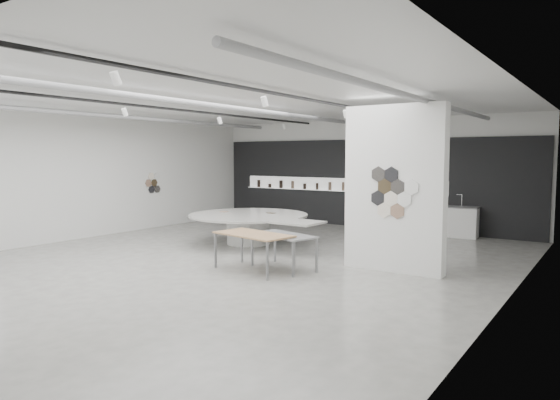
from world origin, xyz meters
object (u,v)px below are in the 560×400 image
Objects in this scene: kitchen_counter at (450,221)px; sample_table_wood at (254,236)px; sample_table_stone at (283,237)px; partition_column at (394,189)px; display_island at (250,224)px.

sample_table_wood is at bearing -111.33° from kitchen_counter.
sample_table_wood is at bearing -131.24° from sample_table_stone.
kitchen_counter is (-0.33, 5.51, -1.32)m from partition_column.
display_island is 2.34× the size of sample_table_wood.
kitchen_counter is (2.19, 7.24, -0.29)m from sample_table_wood.
display_island is 6.33m from kitchen_counter.
partition_column reaches higher than sample_table_wood.
display_island is (-4.65, 0.88, -1.24)m from partition_column.
kitchen_counter reaches higher than sample_table_stone.
sample_table_wood is 0.68m from sample_table_stone.
partition_column reaches higher than kitchen_counter.
partition_column is at bearing -8.40° from display_island.
sample_table_stone is at bearing 48.76° from sample_table_wood.
display_island is 3.32m from sample_table_stone.
display_island reaches higher than sample_table_wood.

